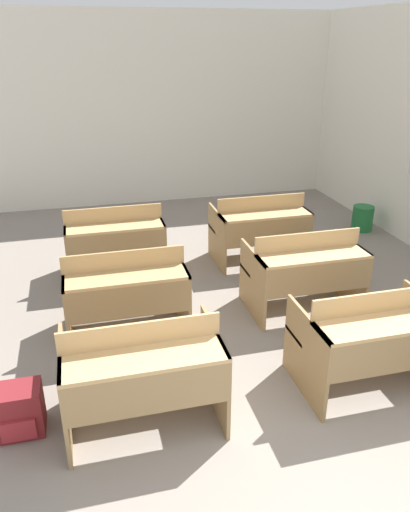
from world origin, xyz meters
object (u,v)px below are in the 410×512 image
at_px(bench_third_right, 260,227).
at_px(schoolbag, 19,411).
at_px(bench_second_left, 126,291).
at_px(bench_second_right, 305,270).
at_px(bench_front_right, 372,337).
at_px(bench_third_left, 115,240).
at_px(bench_front_left, 143,371).
at_px(wastepaper_bin, 363,218).

relative_size(bench_third_right, schoolbag, 3.02).
height_order(bench_second_left, bench_third_right, same).
bearing_deg(bench_second_right, bench_front_right, -90.76).
xyz_separation_m(bench_third_right, schoolbag, (-2.71, -2.42, -0.27)).
bearing_deg(bench_second_left, bench_third_left, 89.35).
bearing_deg(bench_third_right, bench_front_right, -90.07).
relative_size(bench_front_left, schoolbag, 3.02).
relative_size(bench_front_left, bench_front_right, 1.00).
bearing_deg(bench_front_right, bench_third_left, 124.65).
height_order(bench_second_right, schoolbag, bench_second_right).
height_order(bench_second_right, bench_third_left, same).
distance_m(bench_second_left, schoolbag, 1.47).
bearing_deg(schoolbag, bench_second_left, 51.56).
bearing_deg(bench_third_right, bench_front_left, -125.54).
bearing_deg(wastepaper_bin, bench_third_right, -160.17).
distance_m(bench_front_right, bench_second_right, 1.29).
height_order(bench_front_left, bench_third_right, same).
bearing_deg(bench_second_right, bench_third_right, 90.62).
height_order(bench_second_left, bench_third_left, same).
distance_m(bench_front_left, bench_second_left, 1.26).
relative_size(bench_third_right, wastepaper_bin, 3.05).
distance_m(bench_third_left, schoolbag, 2.63).
xyz_separation_m(bench_third_right, wastepaper_bin, (1.87, 0.67, -0.27)).
relative_size(bench_front_right, bench_third_right, 1.00).
relative_size(bench_front_right, wastepaper_bin, 3.05).
distance_m(bench_second_left, wastepaper_bin, 4.17).
relative_size(bench_front_left, bench_third_right, 1.00).
height_order(bench_front_left, schoolbag, bench_front_left).
bearing_deg(bench_third_right, bench_second_left, -144.51).
xyz_separation_m(bench_front_left, schoolbag, (-0.88, 0.13, -0.27)).
bearing_deg(bench_second_left, bench_front_right, -35.31).
height_order(bench_front_left, bench_front_right, same).
height_order(bench_front_right, bench_third_right, same).
relative_size(bench_third_left, bench_third_right, 1.00).
bearing_deg(bench_front_left, bench_second_right, 34.73).
xyz_separation_m(bench_front_right, bench_third_right, (0.00, 2.56, 0.00)).
height_order(bench_front_right, bench_second_right, same).
bearing_deg(bench_front_left, wastepaper_bin, 41.16).
xyz_separation_m(bench_third_left, bench_third_right, (1.79, -0.02, 0.00)).
bearing_deg(bench_second_right, schoolbag, -157.20).
bearing_deg(bench_third_left, bench_second_right, -35.80).
relative_size(bench_front_left, wastepaper_bin, 3.05).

